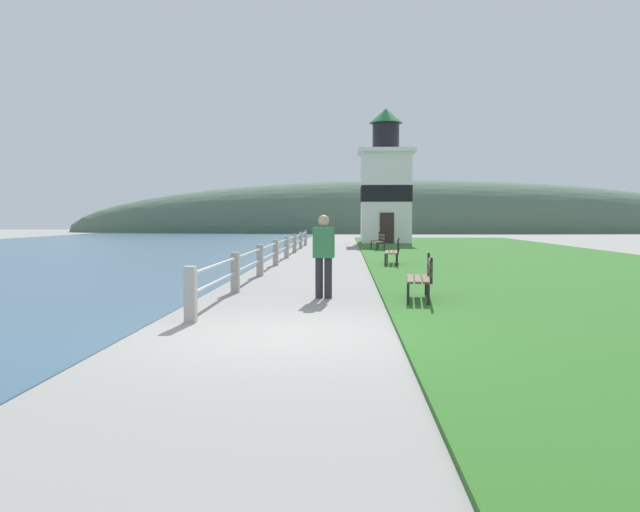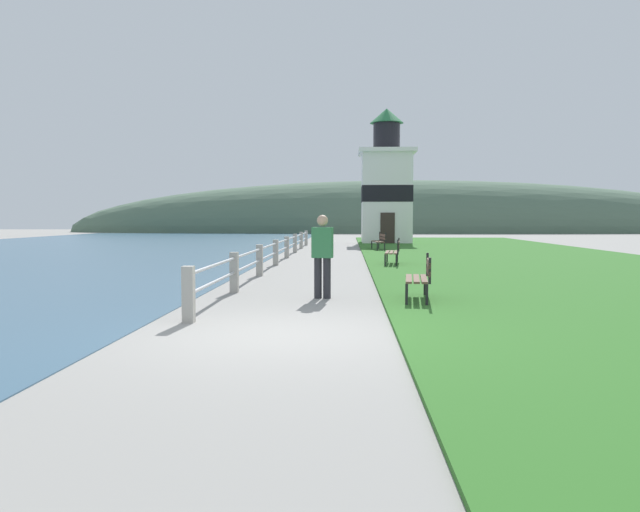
{
  "view_description": "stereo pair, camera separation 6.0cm",
  "coord_description": "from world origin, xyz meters",
  "px_view_note": "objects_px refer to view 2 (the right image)",
  "views": [
    {
      "loc": [
        0.91,
        -8.74,
        1.67
      ],
      "look_at": [
        -0.02,
        13.53,
        0.3
      ],
      "focal_mm": 35.0,
      "sensor_mm": 36.0,
      "label": 1
    },
    {
      "loc": [
        0.97,
        -8.74,
        1.67
      ],
      "look_at": [
        -0.02,
        13.53,
        0.3
      ],
      "focal_mm": 35.0,
      "sensor_mm": 36.0,
      "label": 2
    }
  ],
  "objects_px": {
    "park_bench_midway": "(394,250)",
    "lighthouse": "(386,188)",
    "park_bench_far": "(380,240)",
    "person_strolling": "(322,253)",
    "park_bench_near": "(421,275)"
  },
  "relations": [
    {
      "from": "park_bench_far",
      "to": "person_strolling",
      "type": "relative_size",
      "value": 1.14
    },
    {
      "from": "park_bench_near",
      "to": "park_bench_far",
      "type": "distance_m",
      "value": 19.4
    },
    {
      "from": "lighthouse",
      "to": "person_strolling",
      "type": "distance_m",
      "value": 28.52
    },
    {
      "from": "park_bench_midway",
      "to": "park_bench_far",
      "type": "distance_m",
      "value": 9.93
    },
    {
      "from": "park_bench_midway",
      "to": "park_bench_far",
      "type": "bearing_deg",
      "value": -84.52
    },
    {
      "from": "lighthouse",
      "to": "person_strolling",
      "type": "bearing_deg",
      "value": -96.13
    },
    {
      "from": "park_bench_midway",
      "to": "lighthouse",
      "type": "xyz_separation_m",
      "value": [
        0.89,
        19.33,
        3.08
      ]
    },
    {
      "from": "lighthouse",
      "to": "park_bench_far",
      "type": "bearing_deg",
      "value": -95.37
    },
    {
      "from": "park_bench_midway",
      "to": "park_bench_near",
      "type": "bearing_deg",
      "value": 94.48
    },
    {
      "from": "park_bench_near",
      "to": "park_bench_midway",
      "type": "relative_size",
      "value": 0.82
    },
    {
      "from": "park_bench_far",
      "to": "person_strolling",
      "type": "distance_m",
      "value": 18.96
    },
    {
      "from": "lighthouse",
      "to": "park_bench_midway",
      "type": "bearing_deg",
      "value": -92.65
    },
    {
      "from": "park_bench_midway",
      "to": "lighthouse",
      "type": "height_order",
      "value": "lighthouse"
    },
    {
      "from": "park_bench_far",
      "to": "person_strolling",
      "type": "bearing_deg",
      "value": 77.39
    },
    {
      "from": "park_bench_midway",
      "to": "lighthouse",
      "type": "relative_size",
      "value": 0.23
    }
  ]
}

